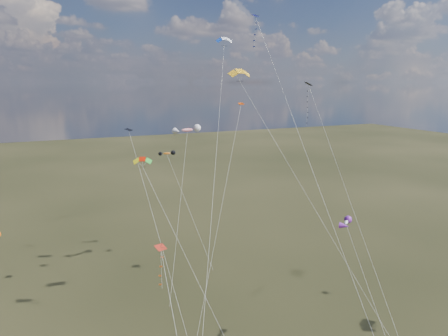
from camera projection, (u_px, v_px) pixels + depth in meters
name	position (u px, v px, depth m)	size (l,w,h in m)	color
diamond_black_high	(312.00, 116.00, 55.36)	(1.99, 23.39, 30.24)	black
diamond_navy_tall	(266.00, 58.00, 50.80)	(2.35, 33.55, 39.03)	#0B0B47
diamond_black_mid	(145.00, 186.00, 52.42)	(3.85, 15.06, 24.04)	black
diamond_red_low	(163.00, 277.00, 35.40)	(1.08, 12.25, 16.02)	#AD2617
diamond_orange_center	(229.00, 165.00, 58.16)	(14.79, 18.08, 27.05)	#C03700
parafoil_yellow	(240.00, 72.00, 49.13)	(14.09, 16.96, 32.25)	gold
parafoil_blue_white	(224.00, 41.00, 56.96)	(15.27, 26.36, 36.94)	#0F39AB
parafoil_tricolor	(143.00, 160.00, 48.44)	(8.32, 11.31, 21.63)	yellow
novelty_orange_black	(167.00, 154.00, 70.40)	(5.32, 12.36, 18.41)	orange
novelty_white_purple	(346.00, 223.00, 42.92)	(2.17, 10.74, 15.87)	silver
novelty_redwhite_stripe	(187.00, 130.00, 63.15)	(9.20, 13.04, 23.53)	red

